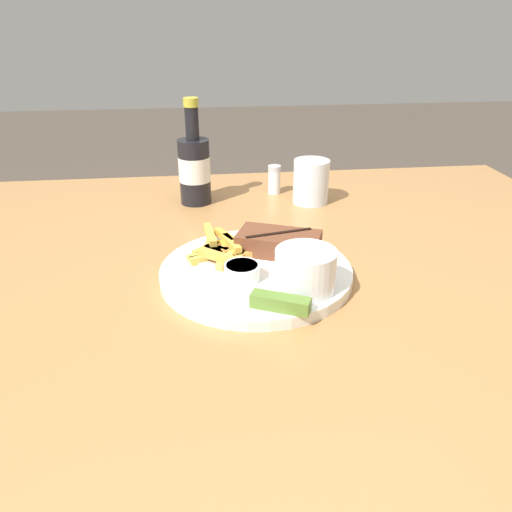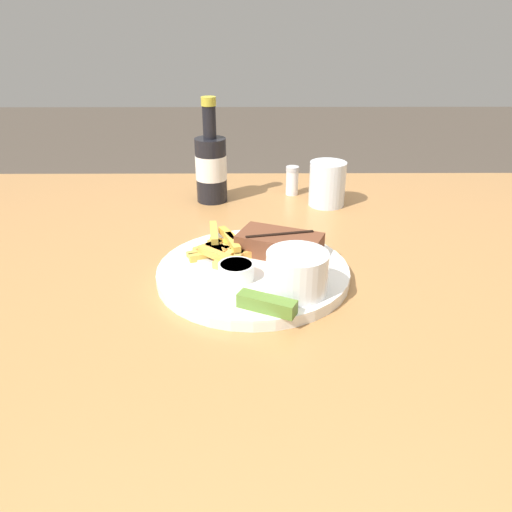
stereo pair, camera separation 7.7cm
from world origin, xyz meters
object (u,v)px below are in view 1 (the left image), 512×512
object	(u,v)px
dipping_sauce_cup	(242,271)
drinking_glass	(311,182)
coleslaw_cup	(305,268)
pickle_spear	(280,303)
fork_utensil	(207,263)
beer_bottle	(194,167)
salt_shaker	(274,179)
dinner_plate	(256,272)
steak_portion	(279,243)

from	to	relation	value
dipping_sauce_cup	drinking_glass	size ratio (longest dim) A/B	0.57
coleslaw_cup	pickle_spear	size ratio (longest dim) A/B	1.06
fork_utensil	beer_bottle	bearing A→B (deg)	107.68
coleslaw_cup	fork_utensil	xyz separation A→B (m)	(-0.14, 0.10, -0.03)
salt_shaker	fork_utensil	bearing A→B (deg)	-113.77
dinner_plate	dipping_sauce_cup	world-z (taller)	dipping_sauce_cup
coleslaw_cup	pickle_spear	bearing A→B (deg)	-131.15
fork_utensil	coleslaw_cup	bearing A→B (deg)	-19.15
pickle_spear	beer_bottle	xyz separation A→B (m)	(-0.11, 0.48, 0.05)
dipping_sauce_cup	salt_shaker	xyz separation A→B (m)	(0.11, 0.43, 0.00)
fork_utensil	dipping_sauce_cup	bearing A→B (deg)	-32.08
steak_portion	beer_bottle	size ratio (longest dim) A/B	0.68
coleslaw_cup	fork_utensil	bearing A→B (deg)	145.47
dinner_plate	steak_portion	xyz separation A→B (m)	(0.04, 0.05, 0.03)
steak_portion	dipping_sauce_cup	world-z (taller)	steak_portion
dinner_plate	beer_bottle	bearing A→B (deg)	104.14
dinner_plate	fork_utensil	bearing A→B (deg)	164.62
beer_bottle	drinking_glass	bearing A→B (deg)	-6.49
pickle_spear	drinking_glass	bearing A→B (deg)	72.74
beer_bottle	pickle_spear	bearing A→B (deg)	-77.34
salt_shaker	pickle_spear	bearing A→B (deg)	-97.76
dinner_plate	drinking_glass	size ratio (longest dim) A/B	3.20
beer_bottle	steak_portion	bearing A→B (deg)	-66.47
steak_portion	coleslaw_cup	distance (m)	0.13
drinking_glass	salt_shaker	size ratio (longest dim) A/B	1.45
drinking_glass	steak_portion	bearing A→B (deg)	-112.43
pickle_spear	drinking_glass	distance (m)	0.48
dipping_sauce_cup	pickle_spear	xyz separation A→B (m)	(0.04, -0.09, -0.00)
dipping_sauce_cup	beer_bottle	world-z (taller)	beer_bottle
fork_utensil	beer_bottle	distance (m)	0.34
pickle_spear	drinking_glass	xyz separation A→B (m)	(0.14, 0.45, 0.02)
coleslaw_cup	dipping_sauce_cup	distance (m)	0.10
fork_utensil	salt_shaker	xyz separation A→B (m)	(0.17, 0.38, 0.01)
coleslaw_cup	beer_bottle	xyz separation A→B (m)	(-0.15, 0.43, 0.03)
coleslaw_cup	dipping_sauce_cup	size ratio (longest dim) A/B	1.63
steak_portion	coleslaw_cup	xyz separation A→B (m)	(0.02, -0.12, 0.02)
steak_portion	beer_bottle	distance (m)	0.34
pickle_spear	beer_bottle	bearing A→B (deg)	102.66
steak_portion	pickle_spear	xyz separation A→B (m)	(-0.03, -0.17, -0.01)
dinner_plate	steak_portion	bearing A→B (deg)	48.83
beer_bottle	salt_shaker	world-z (taller)	beer_bottle
dinner_plate	pickle_spear	bearing A→B (deg)	-81.68
dipping_sauce_cup	fork_utensil	size ratio (longest dim) A/B	0.41
fork_utensil	drinking_glass	world-z (taller)	drinking_glass
dipping_sauce_cup	drinking_glass	xyz separation A→B (m)	(0.18, 0.36, 0.02)
dipping_sauce_cup	beer_bottle	distance (m)	0.40
coleslaw_cup	dipping_sauce_cup	bearing A→B (deg)	155.73
steak_portion	beer_bottle	world-z (taller)	beer_bottle
dipping_sauce_cup	fork_utensil	xyz separation A→B (m)	(-0.05, 0.06, -0.01)
dipping_sauce_cup	beer_bottle	size ratio (longest dim) A/B	0.24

